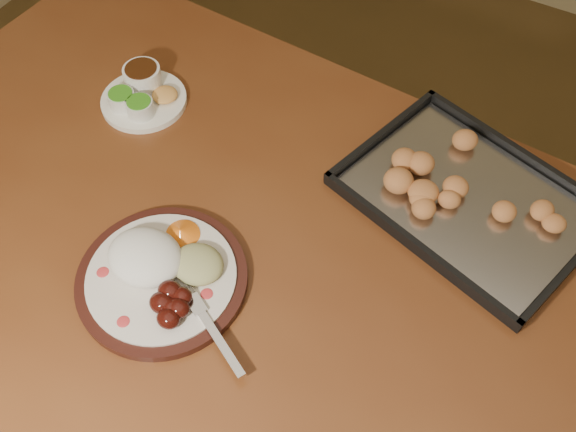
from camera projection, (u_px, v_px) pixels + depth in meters
The scene contains 4 objects.
dining_table at pixel (248, 266), 1.15m from camera, with size 1.55×0.99×0.75m.
dinner_plate at pixel (162, 272), 1.01m from camera, with size 0.34×0.27×0.06m.
condiment_saucer at pixel (142, 94), 1.24m from camera, with size 0.17×0.17×0.06m.
baking_tray at pixel (469, 197), 1.10m from camera, with size 0.47×0.40×0.04m.
Camera 1 is at (0.10, -0.45, 1.64)m, focal length 40.00 mm.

